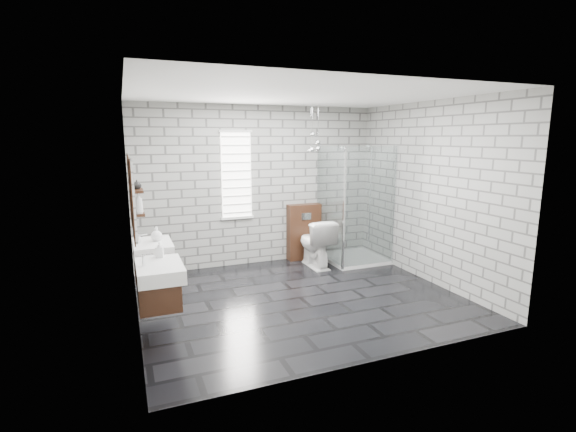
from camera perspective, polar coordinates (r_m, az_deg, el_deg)
floor at (r=5.85m, az=1.69°, el=-11.16°), size 4.20×3.60×0.02m
ceiling at (r=5.46m, az=1.85°, el=16.39°), size 4.20×3.60×0.02m
wall_back at (r=7.18m, az=-4.00°, el=4.12°), size 4.20×0.02×2.70m
wall_front at (r=3.93m, az=12.33°, el=-1.56°), size 4.20×0.02×2.70m
wall_left at (r=5.05m, az=-20.78°, el=0.68°), size 0.02×3.60×2.70m
wall_right at (r=6.62m, az=18.81°, el=3.02°), size 0.02×3.60×2.70m
vanity_left at (r=4.67m, az=-17.64°, el=-7.42°), size 0.47×0.70×1.57m
vanity_right at (r=5.64m, az=-18.42°, el=-4.36°), size 0.47×0.70×1.57m
shelf_lower at (r=5.01m, az=-19.83°, el=0.31°), size 0.14×0.30×0.03m
shelf_upper at (r=4.97m, az=-20.02°, el=3.26°), size 0.14×0.30×0.03m
window at (r=7.02m, az=-7.08°, el=5.56°), size 0.56×0.05×1.48m
cistern_panel at (r=7.50m, az=2.18°, el=-2.17°), size 0.60×0.20×1.00m
flush_plate at (r=7.34m, az=2.52°, el=-0.06°), size 0.18×0.01×0.12m
shower_enclosure at (r=7.36m, az=8.81°, el=-2.50°), size 1.00×1.00×2.03m
pendant_cluster at (r=7.03m, az=3.58°, el=9.74°), size 0.28×0.26×0.78m
toilet at (r=7.09m, az=3.76°, el=-3.68°), size 0.46×0.81×0.82m
soap_bottle_a at (r=4.87m, az=-17.18°, el=-4.40°), size 0.10×0.10×0.18m
soap_bottle_b at (r=5.65m, az=-17.55°, el=-2.34°), size 0.19×0.19×0.18m
soap_bottle_c at (r=4.89m, az=-19.77°, el=1.66°), size 0.10×0.10×0.24m
vase at (r=5.00m, az=-19.97°, el=4.08°), size 0.11×0.11×0.10m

